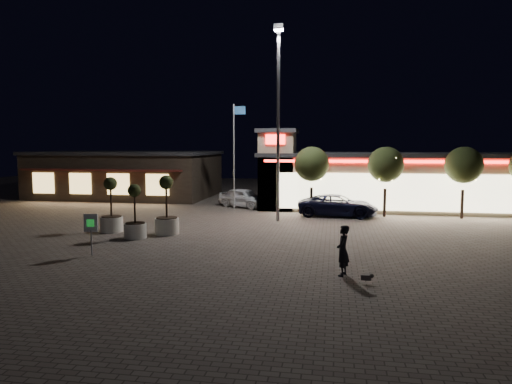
% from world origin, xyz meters
% --- Properties ---
extents(ground, '(90.00, 90.00, 0.00)m').
position_xyz_m(ground, '(0.00, 0.00, 0.00)').
color(ground, '#685E54').
rests_on(ground, ground).
extents(retail_building, '(20.40, 8.40, 6.10)m').
position_xyz_m(retail_building, '(9.51, 15.82, 2.21)').
color(retail_building, tan).
rests_on(retail_building, ground).
extents(restaurant_building, '(16.40, 11.00, 4.30)m').
position_xyz_m(restaurant_building, '(-14.00, 19.97, 2.16)').
color(restaurant_building, '#382D23').
rests_on(restaurant_building, ground).
extents(floodlight_pole, '(0.60, 0.40, 12.38)m').
position_xyz_m(floodlight_pole, '(2.00, 8.00, 7.02)').
color(floodlight_pole, gray).
rests_on(floodlight_pole, ground).
extents(flagpole, '(0.95, 0.10, 8.00)m').
position_xyz_m(flagpole, '(-1.90, 13.00, 4.74)').
color(flagpole, white).
rests_on(flagpole, ground).
extents(string_tree_a, '(2.42, 2.42, 4.79)m').
position_xyz_m(string_tree_a, '(4.00, 11.00, 3.56)').
color(string_tree_a, '#332319').
rests_on(string_tree_a, ground).
extents(string_tree_b, '(2.42, 2.42, 4.79)m').
position_xyz_m(string_tree_b, '(9.00, 11.00, 3.56)').
color(string_tree_b, '#332319').
rests_on(string_tree_b, ground).
extents(string_tree_c, '(2.42, 2.42, 4.79)m').
position_xyz_m(string_tree_c, '(14.00, 11.00, 3.56)').
color(string_tree_c, '#332319').
rests_on(string_tree_c, ground).
extents(pickup_truck, '(5.59, 2.91, 1.50)m').
position_xyz_m(pickup_truck, '(5.85, 10.60, 0.75)').
color(pickup_truck, black).
rests_on(pickup_truck, ground).
extents(white_sedan, '(4.76, 3.84, 1.52)m').
position_xyz_m(white_sedan, '(-1.41, 14.00, 0.76)').
color(white_sedan, white).
rests_on(white_sedan, ground).
extents(pedestrian, '(0.62, 0.79, 1.91)m').
position_xyz_m(pedestrian, '(5.93, -4.02, 0.96)').
color(pedestrian, black).
rests_on(pedestrian, ground).
extents(dog, '(0.46, 0.17, 0.25)m').
position_xyz_m(dog, '(6.80, -4.90, 0.25)').
color(dog, '#59514C').
rests_on(dog, ground).
extents(planter_left, '(1.26, 1.26, 3.10)m').
position_xyz_m(planter_left, '(-6.81, 2.69, 0.96)').
color(planter_left, silver).
rests_on(planter_left, ground).
extents(planter_mid, '(1.16, 1.16, 2.86)m').
position_xyz_m(planter_mid, '(-4.72, 1.22, 0.88)').
color(planter_mid, silver).
rests_on(planter_mid, ground).
extents(planter_right, '(1.32, 1.32, 3.24)m').
position_xyz_m(planter_right, '(-3.47, 2.55, 1.00)').
color(planter_right, silver).
rests_on(planter_right, ground).
extents(valet_sign, '(0.61, 0.15, 1.85)m').
position_xyz_m(valet_sign, '(-5.01, -2.66, 1.30)').
color(valet_sign, gray).
rests_on(valet_sign, ground).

